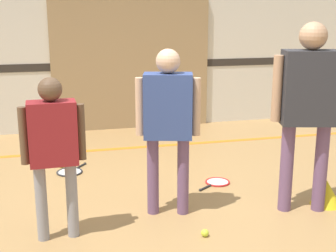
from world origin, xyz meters
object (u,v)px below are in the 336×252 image
(tennis_ball_near_instructor, at_px, (205,233))
(tennis_ball_by_spare_racket, at_px, (61,165))
(person_student_left, at_px, (53,142))
(person_student_right, at_px, (309,98))
(person_instructor, at_px, (168,115))
(racket_spare_on_floor, at_px, (70,172))
(racket_second_spare, at_px, (217,182))
(training_cone, at_px, (326,193))

(tennis_ball_near_instructor, xyz_separation_m, tennis_ball_by_spare_racket, (-1.13, 2.14, 0.00))
(person_student_left, distance_m, person_student_right, 2.30)
(person_student_right, bearing_deg, person_instructor, 3.65)
(racket_spare_on_floor, relative_size, racket_second_spare, 1.05)
(person_instructor, xyz_separation_m, training_cone, (1.56, -0.20, -0.83))
(person_instructor, bearing_deg, racket_second_spare, 56.38)
(person_student_left, height_order, racket_second_spare, person_student_left)
(racket_second_spare, bearing_deg, person_instructor, 5.77)
(racket_second_spare, bearing_deg, person_student_left, -8.45)
(tennis_ball_by_spare_racket, bearing_deg, racket_second_spare, -30.31)
(person_instructor, distance_m, racket_second_spare, 1.34)
(person_student_right, bearing_deg, tennis_ball_near_instructor, 30.15)
(person_student_right, distance_m, tennis_ball_by_spare_racket, 3.07)
(person_instructor, relative_size, person_student_left, 1.13)
(racket_second_spare, bearing_deg, training_cone, 100.56)
(person_instructor, height_order, tennis_ball_near_instructor, person_instructor)
(training_cone, bearing_deg, tennis_ball_by_spare_racket, 144.43)
(person_instructor, height_order, person_student_right, person_student_right)
(person_student_left, height_order, training_cone, person_student_left)
(racket_spare_on_floor, bearing_deg, racket_second_spare, -78.67)
(person_student_right, height_order, training_cone, person_student_right)
(person_student_right, height_order, tennis_ball_by_spare_racket, person_student_right)
(person_instructor, distance_m, person_student_right, 1.30)
(racket_spare_on_floor, xyz_separation_m, tennis_ball_by_spare_racket, (-0.10, 0.20, 0.02))
(person_instructor, distance_m, training_cone, 1.78)
(racket_spare_on_floor, distance_m, tennis_ball_near_instructor, 2.20)
(person_student_left, relative_size, training_cone, 4.57)
(tennis_ball_by_spare_racket, bearing_deg, tennis_ball_near_instructor, -62.11)
(person_student_left, bearing_deg, racket_second_spare, 25.27)
(person_student_right, relative_size, tennis_ball_by_spare_racket, 26.98)
(racket_spare_on_floor, bearing_deg, training_cone, -85.94)
(person_student_left, distance_m, tennis_ball_by_spare_racket, 2.02)
(tennis_ball_by_spare_racket, height_order, training_cone, training_cone)
(person_student_right, distance_m, tennis_ball_near_instructor, 1.55)
(person_student_left, height_order, tennis_ball_near_instructor, person_student_left)
(racket_spare_on_floor, distance_m, tennis_ball_by_spare_racket, 0.23)
(person_instructor, relative_size, racket_second_spare, 3.28)
(training_cone, bearing_deg, racket_second_spare, 135.81)
(racket_spare_on_floor, xyz_separation_m, racket_second_spare, (1.57, -0.77, 0.00))
(tennis_ball_by_spare_racket, bearing_deg, person_instructor, -59.34)
(racket_spare_on_floor, distance_m, training_cone, 2.89)
(person_instructor, xyz_separation_m, tennis_ball_by_spare_racket, (-0.95, 1.60, -0.93))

